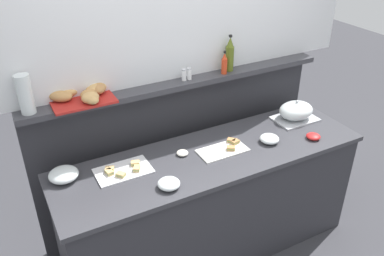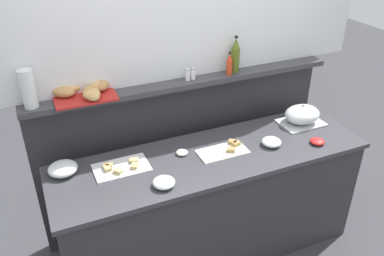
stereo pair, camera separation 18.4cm
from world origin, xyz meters
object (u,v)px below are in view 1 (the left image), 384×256
water_carafe (25,94)px  sandwich_platter_side (123,170)px  condiment_bowl_teal (182,153)px  sandwich_platter_front (225,149)px  hot_sauce_bottle (224,64)px  salt_shaker (184,75)px  serving_cloche (296,111)px  bread_basket (83,94)px  glass_bowl_small (169,184)px  glass_bowl_large (269,139)px  glass_bowl_medium (64,175)px  pepper_shaker (189,74)px  olive_oil_bottle (230,55)px  condiment_bowl_dark (313,136)px

water_carafe → sandwich_platter_side: bearing=-36.0°
condiment_bowl_teal → sandwich_platter_front: bearing=-16.6°
hot_sauce_bottle → salt_shaker: bearing=175.5°
serving_cloche → bread_basket: bearing=168.2°
serving_cloche → bread_basket: bread_basket is taller
serving_cloche → glass_bowl_small: size_ratio=2.44×
water_carafe → glass_bowl_large: bearing=-17.7°
glass_bowl_medium → pepper_shaker: 1.11m
sandwich_platter_side → olive_oil_bottle: size_ratio=1.30×
sandwich_platter_front → hot_sauce_bottle: 0.64m
condiment_bowl_teal → condiment_bowl_dark: bearing=-15.5°
serving_cloche → glass_bowl_small: bearing=-166.0°
bread_basket → water_carafe: bearing=-176.3°
glass_bowl_small → sandwich_platter_front: bearing=20.5°
olive_oil_bottle → sandwich_platter_front: bearing=-124.0°
glass_bowl_small → pepper_shaker: (0.47, 0.62, 0.41)m
sandwich_platter_front → salt_shaker: (-0.10, 0.42, 0.42)m
glass_bowl_medium → bread_basket: (0.25, 0.26, 0.40)m
sandwich_platter_front → condiment_bowl_dark: same height
serving_cloche → condiment_bowl_dark: size_ratio=3.24×
sandwich_platter_front → glass_bowl_small: size_ratio=2.49×
condiment_bowl_dark → hot_sauce_bottle: size_ratio=0.60×
sandwich_platter_side → salt_shaker: (0.62, 0.33, 0.42)m
hot_sauce_bottle → water_carafe: water_carafe is taller
serving_cloche → olive_oil_bottle: size_ratio=1.23×
water_carafe → bread_basket: bearing=3.7°
salt_shaker → sandwich_platter_side: bearing=-151.8°
olive_oil_bottle → glass_bowl_small: bearing=-142.4°
hot_sauce_bottle → pepper_shaker: hot_sauce_bottle is taller
serving_cloche → glass_bowl_small: (-1.26, -0.31, -0.05)m
olive_oil_bottle → glass_bowl_large: bearing=-84.2°
glass_bowl_medium → hot_sauce_bottle: hot_sauce_bottle is taller
glass_bowl_medium → salt_shaker: 1.07m
glass_bowl_small → condiment_bowl_teal: 0.37m
condiment_bowl_teal → glass_bowl_small: bearing=-129.8°
glass_bowl_medium → olive_oil_bottle: bearing=10.2°
glass_bowl_medium → hot_sauce_bottle: 1.38m
sandwich_platter_front → olive_oil_bottle: bearing=56.0°
glass_bowl_large → serving_cloche: bearing=24.5°
condiment_bowl_teal → olive_oil_bottle: (0.58, 0.34, 0.50)m
serving_cloche → water_carafe: water_carafe is taller
condiment_bowl_teal → hot_sauce_bottle: (0.51, 0.31, 0.45)m
pepper_shaker → sandwich_platter_front: bearing=-82.1°
glass_bowl_small → salt_shaker: (0.42, 0.62, 0.41)m
olive_oil_bottle → water_carafe: (-1.46, -0.01, 0.00)m
glass_bowl_large → condiment_bowl_teal: size_ratio=1.71×
condiment_bowl_dark → water_carafe: 1.99m
salt_shaker → olive_oil_bottle: bearing=1.6°
glass_bowl_large → olive_oil_bottle: size_ratio=0.51×
condiment_bowl_dark → olive_oil_bottle: (-0.37, 0.61, 0.50)m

